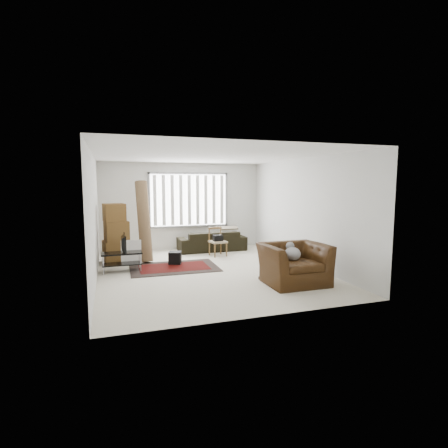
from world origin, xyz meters
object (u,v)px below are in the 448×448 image
(tv_stand, at_px, (122,258))
(armchair, at_px, (294,261))
(moving_boxes, at_px, (116,235))
(side_chair, at_px, (218,240))
(sofa, at_px, (212,238))

(tv_stand, distance_m, armchair, 3.97)
(moving_boxes, xyz_separation_m, side_chair, (2.78, -0.06, -0.27))
(side_chair, relative_size, armchair, 0.63)
(tv_stand, xyz_separation_m, armchair, (3.35, -2.13, 0.14))
(tv_stand, relative_size, side_chair, 1.13)
(side_chair, bearing_deg, sofa, 76.70)
(moving_boxes, bearing_deg, side_chair, -1.19)
(moving_boxes, distance_m, sofa, 2.96)
(tv_stand, relative_size, armchair, 0.72)
(moving_boxes, height_order, sofa, moving_boxes)
(moving_boxes, xyz_separation_m, armchair, (3.45, -3.22, -0.24))
(moving_boxes, height_order, side_chair, moving_boxes)
(moving_boxes, relative_size, side_chair, 1.90)
(sofa, height_order, armchair, armchair)
(moving_boxes, distance_m, armchair, 4.73)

